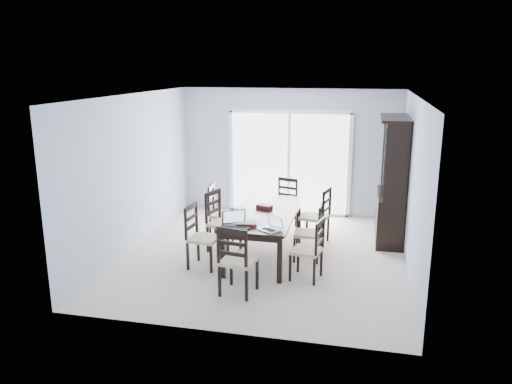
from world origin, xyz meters
TOP-DOWN VIEW (x-y plane):
  - floor at (0.00, 0.00)m, footprint 5.00×5.00m
  - ceiling at (0.00, 0.00)m, footprint 5.00×5.00m
  - back_wall at (0.00, 2.50)m, footprint 4.50×0.02m
  - wall_left at (-2.25, 0.00)m, footprint 0.02×5.00m
  - wall_right at (2.25, 0.00)m, footprint 0.02×5.00m
  - balcony at (0.00, 3.50)m, footprint 4.50×2.00m
  - railing at (0.00, 4.50)m, footprint 4.50×0.06m
  - dining_table at (0.00, 0.00)m, footprint 1.00×2.20m
  - china_hutch at (2.02, 1.25)m, footprint 0.50×1.38m
  - sliding_door at (0.00, 2.48)m, footprint 2.52×0.05m
  - chair_left_near at (-0.92, -0.66)m, footprint 0.48×0.47m
  - chair_left_mid at (-0.81, 0.10)m, footprint 0.56×0.55m
  - chair_left_far at (-0.98, 0.58)m, footprint 0.49×0.48m
  - chair_right_near at (0.86, -0.78)m, footprint 0.48×0.47m
  - chair_right_mid at (0.79, -0.00)m, footprint 0.42×0.41m
  - chair_right_far at (0.82, 0.75)m, footprint 0.53×0.52m
  - chair_end_near at (-0.09, -1.54)m, footprint 0.49×0.51m
  - chair_end_far at (0.08, 1.57)m, footprint 0.51×0.52m
  - laptop_dark at (-0.25, -0.89)m, footprint 0.43×0.38m
  - laptop_silver at (0.24, -0.90)m, footprint 0.36×0.34m
  - book_stack at (-0.13, -0.71)m, footprint 0.32×0.27m
  - cell_phone at (-0.12, -0.94)m, footprint 0.12×0.10m
  - game_box at (-0.05, 0.18)m, footprint 0.28×0.20m
  - hot_tub at (-0.77, 3.57)m, footprint 2.00×1.86m

SIDE VIEW (x-z plane):
  - balcony at x=0.00m, z-range -0.10..0.00m
  - floor at x=0.00m, z-range 0.00..0.00m
  - hot_tub at x=-0.77m, z-range 0.00..0.88m
  - railing at x=0.00m, z-range 0.00..1.10m
  - chair_right_near at x=0.86m, z-range 0.03..1.10m
  - chair_right_mid at x=0.79m, z-range 0.03..1.10m
  - chair_end_far at x=0.08m, z-range 0.03..1.13m
  - chair_left_near at x=-0.92m, z-range 0.03..1.17m
  - chair_end_near at x=-0.09m, z-range 0.03..1.19m
  - chair_left_far at x=-0.98m, z-range 0.03..1.20m
  - chair_right_far at x=0.82m, z-range 0.03..1.20m
  - chair_left_mid at x=-0.81m, z-range 0.03..1.21m
  - dining_table at x=0.00m, z-range 0.30..1.05m
  - cell_phone at x=-0.12m, z-range 0.75..0.76m
  - book_stack at x=-0.13m, z-range 0.75..0.80m
  - game_box at x=-0.05m, z-range 0.75..0.81m
  - laptop_silver at x=0.24m, z-range 0.70..0.90m
  - laptop_dark at x=-0.25m, z-range 0.69..0.93m
  - china_hutch at x=2.02m, z-range -0.03..2.17m
  - sliding_door at x=0.00m, z-range 0.00..2.18m
  - back_wall at x=0.00m, z-range 0.00..2.60m
  - wall_left at x=-2.25m, z-range 0.00..2.60m
  - wall_right at x=2.25m, z-range 0.00..2.60m
  - ceiling at x=0.00m, z-range 2.60..2.60m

